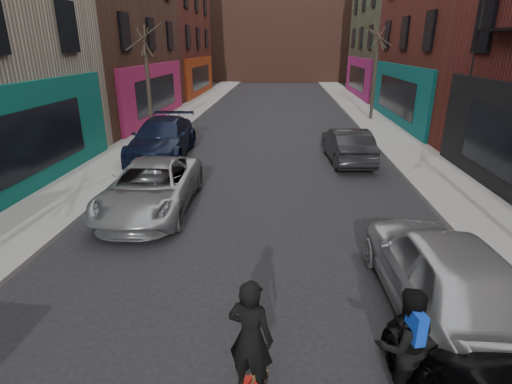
# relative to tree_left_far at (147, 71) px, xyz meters

# --- Properties ---
(sidewalk_left) EXTENTS (2.50, 84.00, 0.13)m
(sidewalk_left) POSITION_rel_tree_left_far_xyz_m (-0.05, 12.00, -3.31)
(sidewalk_left) COLOR gray
(sidewalk_left) RESTS_ON ground
(sidewalk_right) EXTENTS (2.50, 84.00, 0.13)m
(sidewalk_right) POSITION_rel_tree_left_far_xyz_m (12.45, 12.00, -3.31)
(sidewalk_right) COLOR gray
(sidewalk_right) RESTS_ON ground
(building_far) EXTENTS (40.00, 10.00, 14.00)m
(building_far) POSITION_rel_tree_left_far_xyz_m (6.20, 38.00, 3.62)
(building_far) COLOR #47281E
(building_far) RESTS_ON ground
(tree_left_far) EXTENTS (2.00, 2.00, 6.50)m
(tree_left_far) POSITION_rel_tree_left_far_xyz_m (0.00, 0.00, 0.00)
(tree_left_far) COLOR black
(tree_left_far) RESTS_ON sidewalk_left
(tree_right_far) EXTENTS (2.00, 2.00, 6.80)m
(tree_right_far) POSITION_rel_tree_left_far_xyz_m (12.40, 6.00, 0.15)
(tree_right_far) COLOR black
(tree_right_far) RESTS_ON sidewalk_right
(parked_left_far) EXTENTS (2.53, 5.14, 1.40)m
(parked_left_far) POSITION_rel_tree_left_far_xyz_m (3.00, -9.53, -2.68)
(parked_left_far) COLOR gray
(parked_left_far) RESTS_ON ground
(parked_left_end) EXTENTS (2.51, 5.64, 1.61)m
(parked_left_end) POSITION_rel_tree_left_far_xyz_m (1.60, -3.59, -2.58)
(parked_left_end) COLOR black
(parked_left_end) RESTS_ON ground
(parked_right_far) EXTENTS (2.09, 4.83, 1.62)m
(parked_right_far) POSITION_rel_tree_left_far_xyz_m (9.63, -13.89, -2.57)
(parked_right_far) COLOR #989BA1
(parked_right_far) RESTS_ON ground
(parked_right_end) EXTENTS (1.77, 4.34, 1.40)m
(parked_right_end) POSITION_rel_tree_left_far_xyz_m (9.43, -3.91, -2.68)
(parked_right_end) COLOR black
(parked_right_end) RESTS_ON ground
(skateboarder) EXTENTS (0.72, 0.59, 1.72)m
(skateboarder) POSITION_rel_tree_left_far_xyz_m (6.40, -15.96, -2.42)
(skateboarder) COLOR black
(skateboarder) RESTS_ON skateboard
(pedestrian) EXTENTS (0.93, 0.80, 1.67)m
(pedestrian) POSITION_rel_tree_left_far_xyz_m (8.42, -15.81, -2.53)
(pedestrian) COLOR black
(pedestrian) RESTS_ON ground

